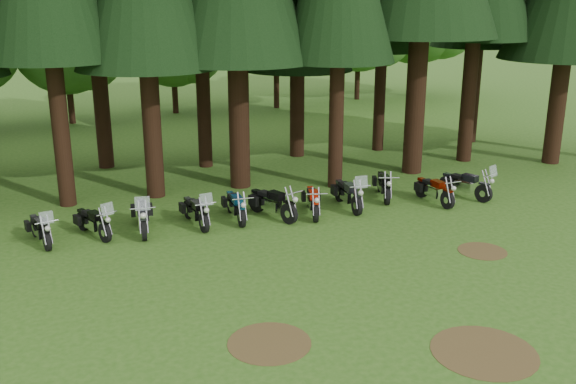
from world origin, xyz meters
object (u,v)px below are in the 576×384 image
at_px(motorcycle_9, 434,191).
at_px(motorcycle_10, 465,185).
at_px(motorcycle_0, 40,230).
at_px(motorcycle_2, 143,217).
at_px(motorcycle_3, 196,212).
at_px(motorcycle_4, 236,207).
at_px(motorcycle_8, 384,186).
at_px(motorcycle_6, 313,202).
at_px(motorcycle_5, 272,204).
at_px(motorcycle_1, 93,223).
at_px(motorcycle_7, 348,195).

bearing_deg(motorcycle_9, motorcycle_10, 0.62).
xyz_separation_m(motorcycle_0, motorcycle_2, (2.99, -0.10, 0.07)).
height_order(motorcycle_3, motorcycle_4, motorcycle_3).
height_order(motorcycle_8, motorcycle_9, motorcycle_8).
relative_size(motorcycle_3, motorcycle_4, 1.01).
height_order(motorcycle_6, motorcycle_8, motorcycle_8).
xyz_separation_m(motorcycle_2, motorcycle_6, (5.59, -0.49, -0.05)).
height_order(motorcycle_2, motorcycle_6, motorcycle_2).
xyz_separation_m(motorcycle_5, motorcycle_8, (4.53, 0.51, -0.02)).
relative_size(motorcycle_6, motorcycle_8, 0.99).
bearing_deg(motorcycle_1, motorcycle_0, 159.93).
bearing_deg(motorcycle_2, motorcycle_1, -178.05).
xyz_separation_m(motorcycle_0, motorcycle_8, (11.72, 0.13, 0.03)).
height_order(motorcycle_0, motorcycle_9, motorcycle_0).
height_order(motorcycle_7, motorcycle_10, motorcycle_7).
bearing_deg(motorcycle_1, motorcycle_5, -26.13).
height_order(motorcycle_9, motorcycle_10, motorcycle_10).
distance_m(motorcycle_2, motorcycle_10, 11.55).
relative_size(motorcycle_2, motorcycle_10, 1.07).
xyz_separation_m(motorcycle_3, motorcycle_10, (9.84, -0.77, 0.02)).
height_order(motorcycle_5, motorcycle_7, motorcycle_7).
distance_m(motorcycle_0, motorcycle_4, 6.02).
distance_m(motorcycle_6, motorcycle_8, 3.23).
relative_size(motorcycle_0, motorcycle_10, 0.92).
xyz_separation_m(motorcycle_1, motorcycle_10, (12.98, -0.99, 0.04)).
height_order(motorcycle_6, motorcycle_7, motorcycle_7).
distance_m(motorcycle_0, motorcycle_9, 13.13).
distance_m(motorcycle_2, motorcycle_7, 7.00).
bearing_deg(motorcycle_8, motorcycle_1, -158.19).
bearing_deg(motorcycle_10, motorcycle_0, 156.45).
xyz_separation_m(motorcycle_0, motorcycle_4, (6.01, -0.12, 0.02)).
distance_m(motorcycle_1, motorcycle_7, 8.47).
bearing_deg(motorcycle_6, motorcycle_1, -167.96).
bearing_deg(motorcycle_5, motorcycle_1, 154.50).
bearing_deg(motorcycle_2, motorcycle_10, 3.23).
bearing_deg(motorcycle_10, motorcycle_8, 139.11).
distance_m(motorcycle_4, motorcycle_6, 2.60).
relative_size(motorcycle_2, motorcycle_7, 1.02).
height_order(motorcycle_1, motorcycle_4, motorcycle_1).
bearing_deg(motorcycle_2, motorcycle_6, 2.44).
distance_m(motorcycle_3, motorcycle_5, 2.54).
height_order(motorcycle_0, motorcycle_2, motorcycle_2).
bearing_deg(motorcycle_8, motorcycle_3, -156.21).
distance_m(motorcycle_7, motorcycle_10, 4.55).
bearing_deg(motorcycle_0, motorcycle_1, -10.59).
height_order(motorcycle_5, motorcycle_6, motorcycle_5).
relative_size(motorcycle_4, motorcycle_7, 0.92).
bearing_deg(motorcycle_5, motorcycle_4, 145.97).
relative_size(motorcycle_7, motorcycle_8, 1.10).
bearing_deg(motorcycle_1, motorcycle_10, -26.13).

